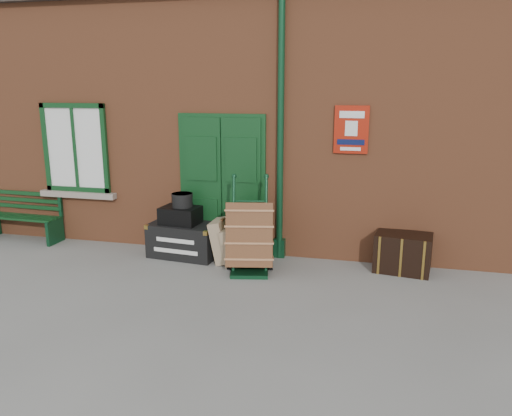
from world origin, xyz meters
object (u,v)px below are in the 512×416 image
(bench, at_px, (24,215))
(houdini_trunk, at_px, (184,240))
(dark_trunk, at_px, (403,253))
(porter_trolley, at_px, (250,236))

(bench, xyz_separation_m, houdini_trunk, (3.12, -0.20, -0.17))
(dark_trunk, bearing_deg, porter_trolley, -158.72)
(houdini_trunk, bearing_deg, bench, -177.94)
(houdini_trunk, height_order, dark_trunk, dark_trunk)
(porter_trolley, relative_size, dark_trunk, 1.75)
(bench, height_order, dark_trunk, bench)
(porter_trolley, height_order, dark_trunk, porter_trolley)
(houdini_trunk, relative_size, dark_trunk, 1.36)
(houdini_trunk, height_order, porter_trolley, porter_trolley)
(dark_trunk, bearing_deg, houdini_trunk, -169.65)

